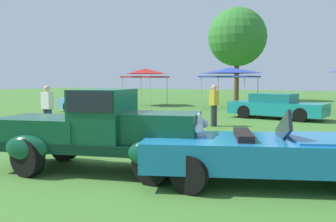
# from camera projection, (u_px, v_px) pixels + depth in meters

# --- Properties ---
(ground_plane) EXTENTS (120.00, 120.00, 0.00)m
(ground_plane) POSITION_uv_depth(u_px,v_px,m) (117.00, 170.00, 7.61)
(ground_plane) COLOR #42752D
(feature_pickup_truck) EXTENTS (4.49, 2.75, 1.70)m
(feature_pickup_truck) POSITION_uv_depth(u_px,v_px,m) (101.00, 130.00, 7.49)
(feature_pickup_truck) COLOR black
(feature_pickup_truck) RESTS_ON ground_plane
(neighbor_convertible) EXTENTS (4.86, 3.38, 1.40)m
(neighbor_convertible) POSITION_uv_depth(u_px,v_px,m) (274.00, 152.00, 6.59)
(neighbor_convertible) COLOR #1E7AB7
(neighbor_convertible) RESTS_ON ground_plane
(show_car_skyblue) EXTENTS (4.40, 1.86, 1.22)m
(show_car_skyblue) POSITION_uv_depth(u_px,v_px,m) (93.00, 102.00, 21.15)
(show_car_skyblue) COLOR #669EDB
(show_car_skyblue) RESTS_ON ground_plane
(show_car_teal) EXTENTS (4.70, 2.22, 1.22)m
(show_car_teal) POSITION_uv_depth(u_px,v_px,m) (276.00, 106.00, 17.64)
(show_car_teal) COLOR teal
(show_car_teal) RESTS_ON ground_plane
(spectator_near_truck) EXTENTS (0.40, 0.24, 1.69)m
(spectator_near_truck) POSITION_uv_depth(u_px,v_px,m) (47.00, 107.00, 12.87)
(spectator_near_truck) COLOR #283351
(spectator_near_truck) RESTS_ON ground_plane
(spectator_far_side) EXTENTS (0.29, 0.43, 1.69)m
(spectator_far_side) POSITION_uv_depth(u_px,v_px,m) (214.00, 104.00, 14.78)
(spectator_far_side) COLOR #383838
(spectator_far_side) RESTS_ON ground_plane
(canopy_tent_left_field) EXTENTS (2.64, 2.64, 2.71)m
(canopy_tent_left_field) POSITION_uv_depth(u_px,v_px,m) (145.00, 73.00, 26.62)
(canopy_tent_left_field) COLOR #B7B7BC
(canopy_tent_left_field) RESTS_ON ground_plane
(canopy_tent_center_field) EXTENTS (3.23, 3.23, 2.71)m
(canopy_tent_center_field) POSITION_uv_depth(u_px,v_px,m) (230.00, 72.00, 24.20)
(canopy_tent_center_field) COLOR #B7B7BC
(canopy_tent_center_field) RESTS_ON ground_plane
(treeline_far_left) EXTENTS (5.27, 5.27, 8.37)m
(treeline_far_left) POSITION_uv_depth(u_px,v_px,m) (237.00, 37.00, 32.71)
(treeline_far_left) COLOR brown
(treeline_far_left) RESTS_ON ground_plane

